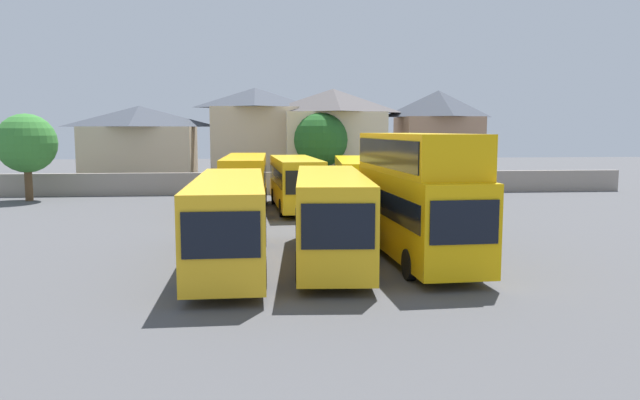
% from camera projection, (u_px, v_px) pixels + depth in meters
% --- Properties ---
extents(ground, '(140.00, 140.00, 0.00)m').
position_uv_depth(ground, '(300.00, 206.00, 41.70)').
color(ground, '#4C4C4F').
extents(depot_boundary_wall, '(56.00, 0.50, 1.80)m').
position_uv_depth(depot_boundary_wall, '(294.00, 183.00, 49.44)').
color(depot_boundary_wall, gray).
rests_on(depot_boundary_wall, ground).
extents(bus_1, '(2.80, 12.07, 3.40)m').
position_uv_depth(bus_1, '(230.00, 216.00, 23.19)').
color(bus_1, yellow).
rests_on(bus_1, ground).
extents(bus_2, '(3.32, 11.35, 3.51)m').
position_uv_depth(bus_2, '(330.00, 212.00, 23.91)').
color(bus_2, yellow).
rests_on(bus_2, ground).
extents(bus_3, '(3.08, 10.40, 5.10)m').
position_uv_depth(bus_3, '(416.00, 189.00, 24.17)').
color(bus_3, '#EDB10A').
rests_on(bus_3, ground).
extents(bus_4, '(2.79, 11.88, 3.54)m').
position_uv_depth(bus_4, '(245.00, 179.00, 39.29)').
color(bus_4, '#F4B00E').
rests_on(bus_4, ground).
extents(bus_5, '(3.19, 10.61, 3.41)m').
position_uv_depth(bus_5, '(295.00, 180.00, 39.56)').
color(bus_5, yellow).
rests_on(bus_5, ground).
extents(bus_6, '(3.54, 11.94, 3.31)m').
position_uv_depth(bus_6, '(357.00, 180.00, 40.07)').
color(bus_6, yellow).
rests_on(bus_6, ground).
extents(house_terrace_left, '(10.07, 6.51, 7.41)m').
position_uv_depth(house_terrace_left, '(140.00, 146.00, 54.45)').
color(house_terrace_left, '#C6B293').
rests_on(house_terrace_left, ground).
extents(house_terrace_centre, '(8.20, 6.73, 9.10)m').
position_uv_depth(house_terrace_centre, '(256.00, 137.00, 55.74)').
color(house_terrace_centre, '#C6B293').
rests_on(house_terrace_centre, ground).
extents(house_terrace_right, '(9.20, 7.77, 8.97)m').
position_uv_depth(house_terrace_right, '(333.00, 137.00, 55.12)').
color(house_terrace_right, beige).
rests_on(house_terrace_right, ground).
extents(house_terrace_far_right, '(7.44, 6.78, 8.92)m').
position_uv_depth(house_terrace_far_right, '(438.00, 137.00, 56.60)').
color(house_terrace_far_right, '#9E7A60').
rests_on(house_terrace_far_right, ground).
extents(tree_left_of_lot, '(4.35, 4.35, 6.45)m').
position_uv_depth(tree_left_of_lot, '(26.00, 144.00, 44.24)').
color(tree_left_of_lot, brown).
rests_on(tree_left_of_lot, ground).
extents(tree_behind_wall, '(4.73, 4.73, 6.76)m').
position_uv_depth(tree_behind_wall, '(320.00, 140.00, 51.74)').
color(tree_behind_wall, brown).
rests_on(tree_behind_wall, ground).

